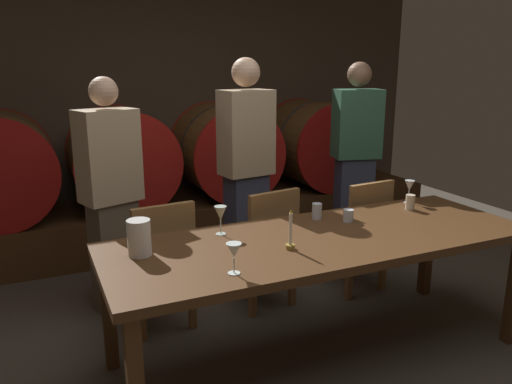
# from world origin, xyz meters

# --- Properties ---
(ground_plane) EXTENTS (7.72, 7.72, 0.00)m
(ground_plane) POSITION_xyz_m (0.00, 0.00, 0.00)
(ground_plane) COLOR #4C443A
(back_wall) EXTENTS (5.94, 0.24, 2.70)m
(back_wall) POSITION_xyz_m (0.00, 3.04, 1.35)
(back_wall) COLOR #473A2D
(back_wall) RESTS_ON ground
(barrel_shelf) EXTENTS (5.34, 0.90, 0.41)m
(barrel_shelf) POSITION_xyz_m (0.00, 2.49, 0.21)
(barrel_shelf) COLOR #4C2D16
(barrel_shelf) RESTS_ON ground
(wine_barrel_center_left) EXTENTS (0.92, 0.86, 0.92)m
(wine_barrel_center_left) POSITION_xyz_m (-0.51, 2.49, 0.86)
(wine_barrel_center_left) COLOR brown
(wine_barrel_center_left) RESTS_ON barrel_shelf
(wine_barrel_center_right) EXTENTS (0.92, 0.86, 0.92)m
(wine_barrel_center_right) POSITION_xyz_m (0.51, 2.49, 0.86)
(wine_barrel_center_right) COLOR brown
(wine_barrel_center_right) RESTS_ON barrel_shelf
(wine_barrel_far_right) EXTENTS (0.92, 0.86, 0.92)m
(wine_barrel_far_right) POSITION_xyz_m (1.56, 2.49, 0.86)
(wine_barrel_far_right) COLOR brown
(wine_barrel_far_right) RESTS_ON barrel_shelf
(dining_table) EXTENTS (2.50, 0.88, 0.76)m
(dining_table) POSITION_xyz_m (0.21, 0.17, 0.69)
(dining_table) COLOR #4C2D16
(dining_table) RESTS_ON ground
(chair_left) EXTENTS (0.43, 0.43, 0.88)m
(chair_left) POSITION_xyz_m (-0.57, 0.86, 0.49)
(chair_left) COLOR olive
(chair_left) RESTS_ON ground
(chair_center) EXTENTS (0.46, 0.46, 0.88)m
(chair_center) POSITION_xyz_m (0.19, 0.87, 0.49)
(chair_center) COLOR olive
(chair_center) RESTS_ON ground
(chair_right) EXTENTS (0.44, 0.44, 0.88)m
(chair_right) POSITION_xyz_m (0.95, 0.82, 0.49)
(chair_right) COLOR olive
(chair_right) RESTS_ON ground
(guest_left) EXTENTS (0.44, 0.35, 1.64)m
(guest_left) POSITION_xyz_m (-0.79, 1.27, 0.83)
(guest_left) COLOR brown
(guest_left) RESTS_ON ground
(guest_center) EXTENTS (0.41, 0.29, 1.76)m
(guest_center) POSITION_xyz_m (0.22, 1.29, 0.91)
(guest_center) COLOR #33384C
(guest_center) RESTS_ON ground
(guest_right) EXTENTS (0.43, 0.33, 1.73)m
(guest_right) POSITION_xyz_m (1.26, 1.34, 0.89)
(guest_right) COLOR #33384C
(guest_right) RESTS_ON ground
(candle_center) EXTENTS (0.05, 0.05, 0.22)m
(candle_center) POSITION_xyz_m (-0.05, 0.07, 0.82)
(candle_center) COLOR olive
(candle_center) RESTS_ON dining_table
(pitcher) EXTENTS (0.12, 0.12, 0.19)m
(pitcher) POSITION_xyz_m (-0.80, 0.31, 0.85)
(pitcher) COLOR white
(pitcher) RESTS_ON dining_table
(wine_glass_left) EXTENTS (0.07, 0.07, 0.15)m
(wine_glass_left) POSITION_xyz_m (-0.45, -0.11, 0.87)
(wine_glass_left) COLOR silver
(wine_glass_left) RESTS_ON dining_table
(wine_glass_center) EXTENTS (0.07, 0.07, 0.17)m
(wine_glass_center) POSITION_xyz_m (-0.31, 0.44, 0.88)
(wine_glass_center) COLOR silver
(wine_glass_center) RESTS_ON dining_table
(wine_glass_right) EXTENTS (0.07, 0.07, 0.16)m
(wine_glass_right) POSITION_xyz_m (1.14, 0.52, 0.88)
(wine_glass_right) COLOR white
(wine_glass_right) RESTS_ON dining_table
(cup_left) EXTENTS (0.06, 0.06, 0.10)m
(cup_left) POSITION_xyz_m (0.35, 0.47, 0.81)
(cup_left) COLOR silver
(cup_left) RESTS_ON dining_table
(cup_center) EXTENTS (0.07, 0.07, 0.08)m
(cup_center) POSITION_xyz_m (0.51, 0.34, 0.79)
(cup_center) COLOR silver
(cup_center) RESTS_ON dining_table
(cup_right) EXTENTS (0.06, 0.06, 0.10)m
(cup_right) POSITION_xyz_m (1.04, 0.39, 0.81)
(cup_right) COLOR beige
(cup_right) RESTS_ON dining_table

